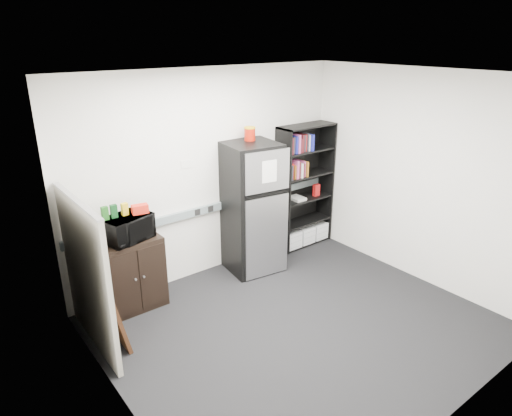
# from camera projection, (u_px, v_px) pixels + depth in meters

# --- Properties ---
(floor) EXTENTS (4.00, 4.00, 0.00)m
(floor) POSITION_uv_depth(u_px,v_px,m) (299.00, 325.00, 5.11)
(floor) COLOR black
(floor) RESTS_ON ground
(wall_back) EXTENTS (4.00, 0.02, 2.70)m
(wall_back) POSITION_uv_depth(u_px,v_px,m) (210.00, 174.00, 5.92)
(wall_back) COLOR white
(wall_back) RESTS_ON floor
(wall_right) EXTENTS (0.02, 3.50, 2.70)m
(wall_right) POSITION_uv_depth(u_px,v_px,m) (418.00, 178.00, 5.78)
(wall_right) COLOR white
(wall_right) RESTS_ON floor
(wall_left) EXTENTS (0.02, 3.50, 2.70)m
(wall_left) POSITION_uv_depth(u_px,v_px,m) (113.00, 272.00, 3.49)
(wall_left) COLOR white
(wall_left) RESTS_ON floor
(ceiling) EXTENTS (4.00, 3.50, 0.02)m
(ceiling) POSITION_uv_depth(u_px,v_px,m) (309.00, 76.00, 4.15)
(ceiling) COLOR white
(ceiling) RESTS_ON wall_back
(electrical_raceway) EXTENTS (3.92, 0.05, 0.10)m
(electrical_raceway) POSITION_uv_depth(u_px,v_px,m) (213.00, 207.00, 6.06)
(electrical_raceway) COLOR gray
(electrical_raceway) RESTS_ON wall_back
(wall_note) EXTENTS (0.14, 0.00, 0.10)m
(wall_note) POSITION_uv_depth(u_px,v_px,m) (186.00, 164.00, 5.65)
(wall_note) COLOR white
(wall_note) RESTS_ON wall_back
(bookshelf) EXTENTS (0.90, 0.34, 1.85)m
(bookshelf) POSITION_uv_depth(u_px,v_px,m) (304.00, 187.00, 6.82)
(bookshelf) COLOR black
(bookshelf) RESTS_ON floor
(cubicle_partition) EXTENTS (0.06, 1.30, 1.62)m
(cubicle_partition) POSITION_uv_depth(u_px,v_px,m) (87.00, 275.00, 4.53)
(cubicle_partition) COLOR gray
(cubicle_partition) RESTS_ON floor
(cabinet) EXTENTS (0.70, 0.47, 0.88)m
(cabinet) POSITION_uv_depth(u_px,v_px,m) (132.00, 274.00, 5.33)
(cabinet) COLOR black
(cabinet) RESTS_ON floor
(microwave) EXTENTS (0.60, 0.49, 0.29)m
(microwave) POSITION_uv_depth(u_px,v_px,m) (127.00, 228.00, 5.11)
(microwave) COLOR black
(microwave) RESTS_ON cabinet
(snack_box_a) EXTENTS (0.07, 0.05, 0.15)m
(snack_box_a) POSITION_uv_depth(u_px,v_px,m) (105.00, 213.00, 4.93)
(snack_box_a) COLOR #195117
(snack_box_a) RESTS_ON microwave
(snack_box_b) EXTENTS (0.07, 0.05, 0.15)m
(snack_box_b) POSITION_uv_depth(u_px,v_px,m) (114.00, 211.00, 4.99)
(snack_box_b) COLOR #0C3815
(snack_box_b) RESTS_ON microwave
(snack_box_c) EXTENTS (0.07, 0.06, 0.14)m
(snack_box_c) POSITION_uv_depth(u_px,v_px,m) (125.00, 209.00, 5.06)
(snack_box_c) COLOR gold
(snack_box_c) RESTS_ON microwave
(snack_bag) EXTENTS (0.20, 0.13, 0.10)m
(snack_bag) POSITION_uv_depth(u_px,v_px,m) (140.00, 209.00, 5.12)
(snack_bag) COLOR red
(snack_bag) RESTS_ON microwave
(refrigerator) EXTENTS (0.75, 0.78, 1.77)m
(refrigerator) POSITION_uv_depth(u_px,v_px,m) (251.00, 208.00, 6.09)
(refrigerator) COLOR black
(refrigerator) RESTS_ON floor
(coffee_can) EXTENTS (0.15, 0.15, 0.20)m
(coffee_can) POSITION_uv_depth(u_px,v_px,m) (250.00, 133.00, 5.88)
(coffee_can) COLOR #A61607
(coffee_can) RESTS_ON refrigerator
(framed_poster) EXTENTS (0.21, 0.70, 0.89)m
(framed_poster) POSITION_uv_depth(u_px,v_px,m) (106.00, 304.00, 4.70)
(framed_poster) COLOR #32190D
(framed_poster) RESTS_ON floor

